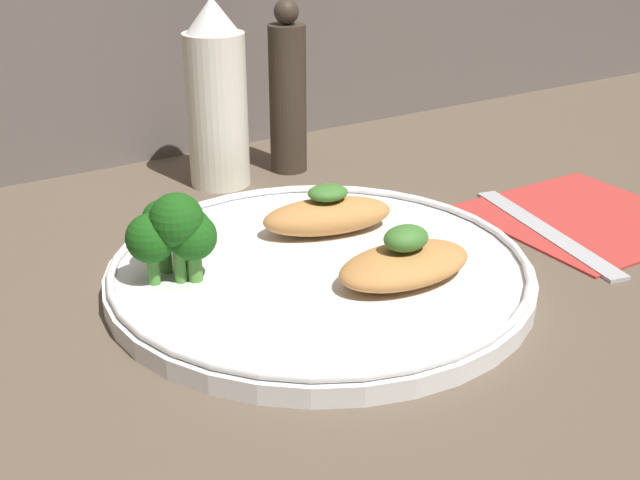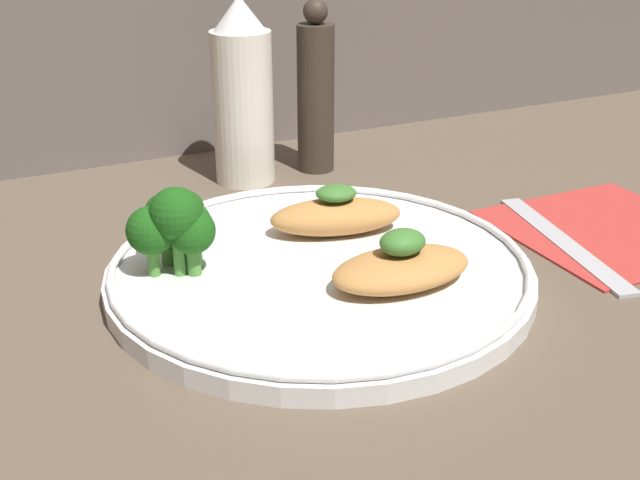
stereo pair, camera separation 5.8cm
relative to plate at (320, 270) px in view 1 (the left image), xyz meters
The scene contains 9 objects.
ground_plane 1.49cm from the plate, ahead, with size 180.00×180.00×1.00cm, color brown.
plate is the anchor object (origin of this frame).
grilled_meat_front 6.61cm from the plate, 53.72° to the right, with size 10.39×5.93×4.09cm.
grilled_meat_middle 6.29cm from the plate, 52.39° to the left, with size 11.27×6.95×3.95cm.
broccoli_bunch 10.99cm from the plate, 159.81° to the left, with size 6.08×5.49×6.55cm.
sauce_bottle 24.09cm from the plate, 82.98° to the left, with size 5.72×5.72×17.58cm.
pepper_grinder 25.93cm from the plate, 65.40° to the left, with size 3.66×3.66×16.84cm.
fork 20.84cm from the plate, ahead, with size 5.49×18.85×0.60cm.
napkin 26.01cm from the plate, ahead, with size 16.65×16.65×0.40cm.
Camera 1 is at (-27.67, -44.52, 27.31)cm, focal length 45.00 mm.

